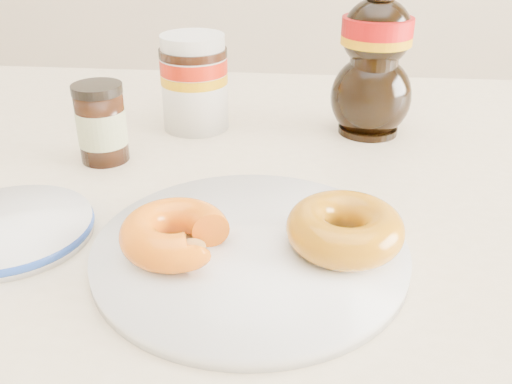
# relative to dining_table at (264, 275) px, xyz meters

# --- Properties ---
(dining_table) EXTENTS (1.40, 0.90, 0.75)m
(dining_table) POSITION_rel_dining_table_xyz_m (0.00, 0.00, 0.00)
(dining_table) COLOR beige
(dining_table) RESTS_ON ground
(plate) EXTENTS (0.26, 0.26, 0.01)m
(plate) POSITION_rel_dining_table_xyz_m (-0.00, -0.09, 0.09)
(plate) COLOR white
(plate) RESTS_ON dining_table
(donut_bitten) EXTENTS (0.11, 0.11, 0.03)m
(donut_bitten) POSITION_rel_dining_table_xyz_m (-0.06, -0.10, 0.11)
(donut_bitten) COLOR #E14E0C
(donut_bitten) RESTS_ON plate
(donut_whole) EXTENTS (0.10, 0.10, 0.03)m
(donut_whole) POSITION_rel_dining_table_xyz_m (0.07, -0.08, 0.11)
(donut_whole) COLOR #AC6A0B
(donut_whole) RESTS_ON plate
(nutella_jar) EXTENTS (0.08, 0.08, 0.12)m
(nutella_jar) POSITION_rel_dining_table_xyz_m (-0.10, 0.20, 0.15)
(nutella_jar) COLOR white
(nutella_jar) RESTS_ON dining_table
(syrup_bottle) EXTENTS (0.12, 0.11, 0.19)m
(syrup_bottle) POSITION_rel_dining_table_xyz_m (0.11, 0.20, 0.18)
(syrup_bottle) COLOR black
(syrup_bottle) RESTS_ON dining_table
(dark_jar) EXTENTS (0.05, 0.05, 0.09)m
(dark_jar) POSITION_rel_dining_table_xyz_m (-0.19, 0.09, 0.13)
(dark_jar) COLOR black
(dark_jar) RESTS_ON dining_table
(blue_rim_saucer) EXTENTS (0.14, 0.14, 0.01)m
(blue_rim_saucer) POSITION_rel_dining_table_xyz_m (-0.22, -0.08, 0.09)
(blue_rim_saucer) COLOR white
(blue_rim_saucer) RESTS_ON dining_table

